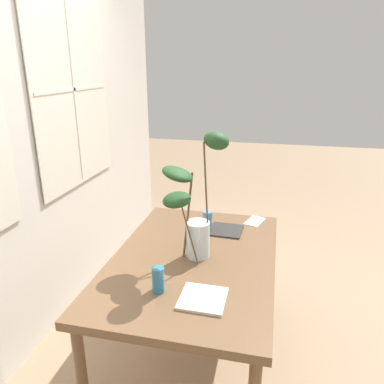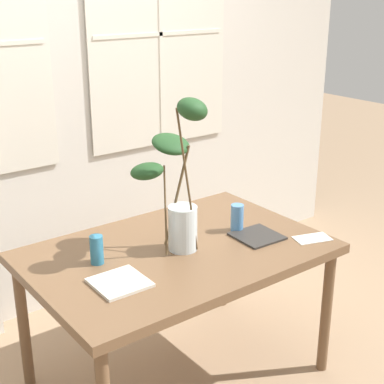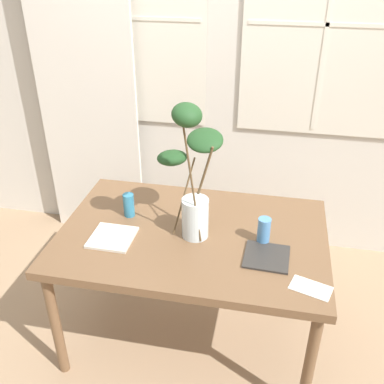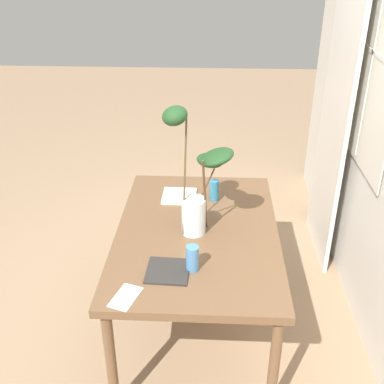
% 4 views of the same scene
% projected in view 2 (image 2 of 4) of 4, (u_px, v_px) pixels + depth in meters
% --- Properties ---
extents(ground, '(14.00, 14.00, 0.00)m').
position_uv_depth(ground, '(178.00, 375.00, 3.01)').
color(ground, '#9E7F60').
extents(back_wall_with_windows, '(4.47, 0.14, 2.80)m').
position_uv_depth(back_wall_with_windows, '(66.00, 78.00, 3.36)').
color(back_wall_with_windows, beige).
rests_on(back_wall_with_windows, ground).
extents(dining_table, '(1.41, 0.94, 0.73)m').
position_uv_depth(dining_table, '(177.00, 261.00, 2.79)').
color(dining_table, brown).
rests_on(dining_table, ground).
extents(vase_with_branches, '(0.38, 0.42, 0.77)m').
position_uv_depth(vase_with_branches, '(176.00, 187.00, 2.66)').
color(vase_with_branches, silver).
rests_on(vase_with_branches, dining_table).
extents(drinking_glass_blue_left, '(0.06, 0.06, 0.13)m').
position_uv_depth(drinking_glass_blue_left, '(97.00, 250.00, 2.60)').
color(drinking_glass_blue_left, teal).
rests_on(drinking_glass_blue_left, dining_table).
extents(drinking_glass_blue_right, '(0.07, 0.07, 0.14)m').
position_uv_depth(drinking_glass_blue_right, '(237.00, 218.00, 2.94)').
color(drinking_glass_blue_right, '#4C84BC').
rests_on(drinking_glass_blue_right, dining_table).
extents(plate_square_left, '(0.22, 0.22, 0.01)m').
position_uv_depth(plate_square_left, '(120.00, 283.00, 2.43)').
color(plate_square_left, silver).
rests_on(plate_square_left, dining_table).
extents(plate_square_right, '(0.23, 0.23, 0.01)m').
position_uv_depth(plate_square_right, '(257.00, 236.00, 2.89)').
color(plate_square_right, '#2D2B28').
rests_on(plate_square_right, dining_table).
extents(napkin_folded, '(0.20, 0.15, 0.00)m').
position_uv_depth(napkin_folded, '(312.00, 238.00, 2.87)').
color(napkin_folded, silver).
rests_on(napkin_folded, dining_table).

